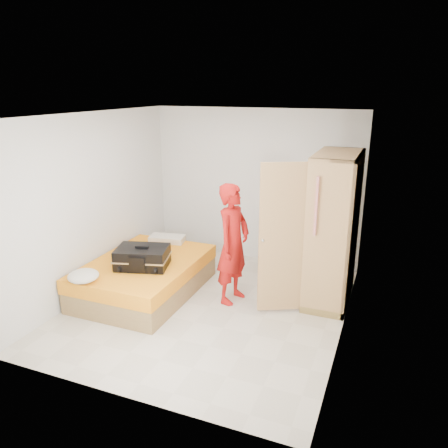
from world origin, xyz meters
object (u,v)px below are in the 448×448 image
at_px(bed, 145,277).
at_px(wardrobe, 329,233).
at_px(round_cushion, 83,276).
at_px(suitcase, 142,257).
at_px(person, 233,244).

bearing_deg(bed, wardrobe, 17.09).
bearing_deg(round_cushion, wardrobe, 30.17).
bearing_deg(suitcase, person, 5.03).
bearing_deg(person, wardrobe, -57.45).
relative_size(bed, person, 1.19).
bearing_deg(wardrobe, person, -157.57).
height_order(wardrobe, round_cushion, wardrobe).
xyz_separation_m(person, round_cushion, (-1.64, -1.16, -0.27)).
xyz_separation_m(bed, wardrobe, (2.50, 0.77, 0.75)).
bearing_deg(person, round_cushion, 135.36).
height_order(person, suitcase, person).
bearing_deg(person, suitcase, 121.02).
bearing_deg(round_cushion, suitcase, 57.25).
distance_m(bed, suitcase, 0.44).
relative_size(wardrobe, person, 1.24).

